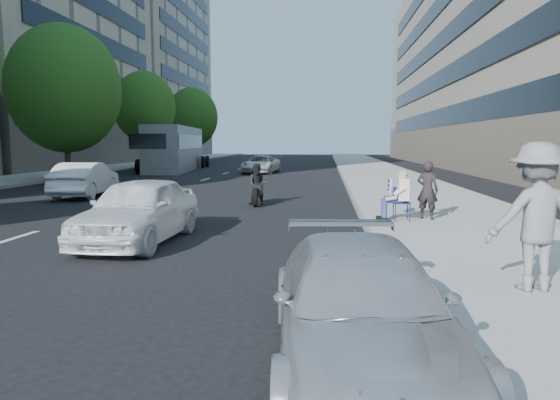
# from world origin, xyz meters

# --- Properties ---
(ground) EXTENTS (160.00, 160.00, 0.00)m
(ground) POSITION_xyz_m (0.00, 0.00, 0.00)
(ground) COLOR black
(ground) RESTS_ON ground
(near_sidewalk) EXTENTS (5.00, 120.00, 0.15)m
(near_sidewalk) POSITION_xyz_m (4.00, 20.00, 0.07)
(near_sidewalk) COLOR gray
(near_sidewalk) RESTS_ON ground
(far_sidewalk) EXTENTS (4.50, 120.00, 0.15)m
(far_sidewalk) POSITION_xyz_m (-16.75, 20.00, 0.07)
(far_sidewalk) COLOR gray
(far_sidewalk) RESTS_ON ground
(far_bldg_north) EXTENTS (22.00, 28.00, 28.00)m
(far_bldg_north) POSITION_xyz_m (-30.00, 62.00, 14.00)
(far_bldg_north) COLOR #C4AF93
(far_bldg_north) RESTS_ON ground
(near_building) EXTENTS (14.00, 70.00, 20.00)m
(near_building) POSITION_xyz_m (17.00, 32.00, 10.00)
(near_building) COLOR gray
(near_building) RESTS_ON ground
(tree_far_c) EXTENTS (6.00, 6.00, 8.47)m
(tree_far_c) POSITION_xyz_m (-13.70, 18.00, 5.02)
(tree_far_c) COLOR #382616
(tree_far_c) RESTS_ON ground
(tree_far_d) EXTENTS (4.80, 4.80, 7.65)m
(tree_far_d) POSITION_xyz_m (-13.70, 30.00, 4.89)
(tree_far_d) COLOR #382616
(tree_far_d) RESTS_ON ground
(tree_far_e) EXTENTS (5.40, 5.40, 7.89)m
(tree_far_e) POSITION_xyz_m (-13.70, 44.00, 4.78)
(tree_far_e) COLOR #382616
(tree_far_e) RESTS_ON ground
(seated_protester) EXTENTS (0.83, 1.12, 1.31)m
(seated_protester) POSITION_xyz_m (2.29, 4.58, 0.87)
(seated_protester) COLOR navy
(seated_protester) RESTS_ON near_sidewalk
(jogger) EXTENTS (1.40, 0.95, 2.01)m
(jogger) POSITION_xyz_m (3.28, -1.39, 1.16)
(jogger) COLOR slate
(jogger) RESTS_ON near_sidewalk
(pedestrian_woman) EXTENTS (0.66, 0.58, 1.52)m
(pedestrian_woman) POSITION_xyz_m (3.11, 4.92, 0.91)
(pedestrian_woman) COLOR black
(pedestrian_woman) RESTS_ON near_sidewalk
(parked_sedan) EXTENTS (1.93, 4.14, 1.17)m
(parked_sedan) POSITION_xyz_m (0.80, -3.64, 0.59)
(parked_sedan) COLOR #B4B6BC
(parked_sedan) RESTS_ON ground
(white_sedan_near) EXTENTS (1.82, 4.20, 1.41)m
(white_sedan_near) POSITION_xyz_m (-3.55, 2.00, 0.71)
(white_sedan_near) COLOR white
(white_sedan_near) RESTS_ON ground
(white_sedan_mid) EXTENTS (1.95, 4.30, 1.37)m
(white_sedan_mid) POSITION_xyz_m (-9.03, 10.59, 0.68)
(white_sedan_mid) COLOR silver
(white_sedan_mid) RESTS_ON ground
(white_sedan_far) EXTENTS (2.54, 4.62, 1.23)m
(white_sedan_far) POSITION_xyz_m (-4.06, 26.27, 0.61)
(white_sedan_far) COLOR silver
(white_sedan_far) RESTS_ON ground
(motorcycle) EXTENTS (0.72, 2.05, 1.42)m
(motorcycle) POSITION_xyz_m (-1.86, 8.67, 0.64)
(motorcycle) COLOR black
(motorcycle) RESTS_ON ground
(bus) EXTENTS (3.95, 12.30, 3.30)m
(bus) POSITION_xyz_m (-11.03, 29.17, 1.64)
(bus) COLOR slate
(bus) RESTS_ON ground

